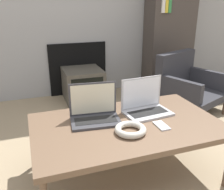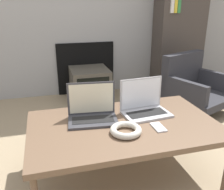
{
  "view_description": "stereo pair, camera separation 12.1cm",
  "coord_description": "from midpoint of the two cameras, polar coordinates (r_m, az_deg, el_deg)",
  "views": [
    {
      "loc": [
        -0.58,
        -0.97,
        1.15
      ],
      "look_at": [
        0.0,
        0.68,
        0.49
      ],
      "focal_mm": 40.0,
      "sensor_mm": 36.0,
      "label": 1
    },
    {
      "loc": [
        -0.47,
        -1.0,
        1.15
      ],
      "look_at": [
        0.0,
        0.68,
        0.49
      ],
      "focal_mm": 40.0,
      "sensor_mm": 36.0,
      "label": 2
    }
  ],
  "objects": [
    {
      "name": "laptop_right",
      "position": [
        1.79,
        9.31,
        -2.38
      ],
      "size": [
        0.34,
        0.23,
        0.24
      ],
      "rotation": [
        0.0,
        0.0,
        0.09
      ],
      "color": "#B2B2B7",
      "rests_on": "table"
    },
    {
      "name": "tv",
      "position": [
        3.08,
        -3.98,
        2.5
      ],
      "size": [
        0.45,
        0.48,
        0.39
      ],
      "color": "#4C473D",
      "rests_on": "ground_plane"
    },
    {
      "name": "table",
      "position": [
        1.65,
        4.91,
        -7.48
      ],
      "size": [
        1.22,
        0.74,
        0.4
      ],
      "color": "brown",
      "rests_on": "ground_plane"
    },
    {
      "name": "phone",
      "position": [
        1.62,
        12.69,
        -7.21
      ],
      "size": [
        0.07,
        0.13,
        0.01
      ],
      "color": "silver",
      "rests_on": "table"
    },
    {
      "name": "armchair",
      "position": [
        2.92,
        19.13,
        2.2
      ],
      "size": [
        0.78,
        0.77,
        0.62
      ],
      "rotation": [
        0.0,
        0.0,
        0.38
      ],
      "color": "#2D2D33",
      "rests_on": "ground_plane"
    },
    {
      "name": "bookshelf",
      "position": [
        3.47,
        16.27,
        16.16
      ],
      "size": [
        0.62,
        0.32,
        1.85
      ],
      "color": "#3F3833",
      "rests_on": "ground_plane"
    },
    {
      "name": "headphones",
      "position": [
        1.52,
        5.48,
        -8.03
      ],
      "size": [
        0.19,
        0.19,
        0.04
      ],
      "color": "beige",
      "rests_on": "table"
    },
    {
      "name": "laptop_left",
      "position": [
        1.67,
        -2.47,
        -3.75
      ],
      "size": [
        0.34,
        0.24,
        0.24
      ],
      "rotation": [
        0.0,
        0.0,
        -0.11
      ],
      "color": "#38383D",
      "rests_on": "table"
    }
  ]
}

